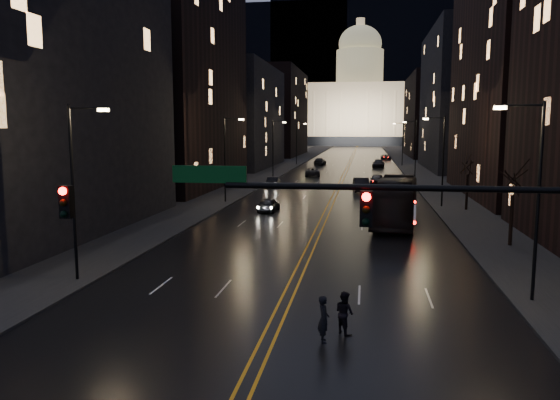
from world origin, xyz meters
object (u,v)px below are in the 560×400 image
at_px(oncoming_car_a, 269,205).
at_px(pedestrian_a, 324,319).
at_px(bus, 396,201).
at_px(oncoming_car_b, 274,182).
at_px(receding_car_a, 361,185).
at_px(traffic_signal, 455,229).
at_px(pedestrian_b, 344,313).

relative_size(oncoming_car_a, pedestrian_a, 2.26).
distance_m(bus, oncoming_car_b, 29.29).
distance_m(receding_car_a, pedestrian_a, 48.74).
height_order(receding_car_a, pedestrian_a, pedestrian_a).
bearing_deg(traffic_signal, pedestrian_a, 133.64).
bearing_deg(oncoming_car_a, pedestrian_b, 108.32).
bearing_deg(oncoming_car_b, pedestrian_a, 98.83).
relative_size(pedestrian_a, pedestrian_b, 1.05).
bearing_deg(bus, pedestrian_b, -91.41).
bearing_deg(pedestrian_a, bus, -21.81).
distance_m(pedestrian_a, pedestrian_b, 1.21).
bearing_deg(receding_car_a, oncoming_car_a, -120.22).
xyz_separation_m(bus, pedestrian_b, (-3.22, -25.27, -1.01)).
height_order(traffic_signal, oncoming_car_a, traffic_signal).
bearing_deg(oncoming_car_a, pedestrian_a, 106.59).
bearing_deg(pedestrian_a, oncoming_car_b, -1.71).
xyz_separation_m(traffic_signal, bus, (0.10, 30.27, -3.25)).
height_order(oncoming_car_a, oncoming_car_b, oncoming_car_b).
relative_size(traffic_signal, receding_car_a, 3.36).
relative_size(oncoming_car_b, pedestrian_a, 2.44).
xyz_separation_m(traffic_signal, oncoming_car_b, (-14.41, 55.69, -4.40)).
xyz_separation_m(oncoming_car_b, pedestrian_a, (10.56, -51.66, 0.17)).
height_order(traffic_signal, pedestrian_a, traffic_signal).
height_order(bus, pedestrian_a, bus).
distance_m(oncoming_car_b, pedestrian_a, 52.73).
xyz_separation_m(oncoming_car_b, pedestrian_b, (11.28, -50.69, 0.13)).
bearing_deg(traffic_signal, bus, 89.82).
bearing_deg(oncoming_car_a, receding_car_a, -112.28).
height_order(traffic_signal, receding_car_a, traffic_signal).
xyz_separation_m(bus, oncoming_car_a, (-11.44, 4.43, -1.17)).
bearing_deg(receding_car_a, pedestrian_a, -96.24).
height_order(receding_car_a, pedestrian_b, receding_car_a).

